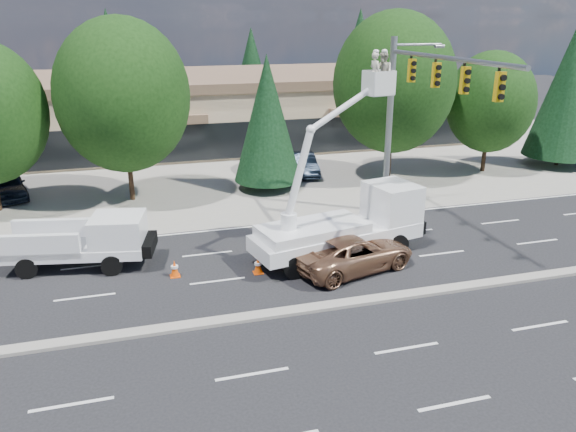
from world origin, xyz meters
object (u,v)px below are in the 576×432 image
object	(u,v)px
utility_pickup	(86,246)
minivan	(354,253)
signal_mast	(411,104)
bucket_truck	(351,214)

from	to	relation	value
utility_pickup	minivan	world-z (taller)	utility_pickup
utility_pickup	minivan	bearing A→B (deg)	-6.37
signal_mast	bucket_truck	world-z (taller)	signal_mast
signal_mast	minivan	bearing A→B (deg)	-136.09
signal_mast	utility_pickup	size ratio (longest dim) A/B	1.69
utility_pickup	minivan	xyz separation A→B (m)	(10.62, -3.32, -0.18)
signal_mast	bucket_truck	xyz separation A→B (m)	(-3.98, -2.71, -4.21)
signal_mast	bucket_truck	distance (m)	6.40
utility_pickup	minivan	size ratio (longest dim) A/B	1.15
utility_pickup	bucket_truck	xyz separation A→B (m)	(11.05, -1.78, 0.95)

